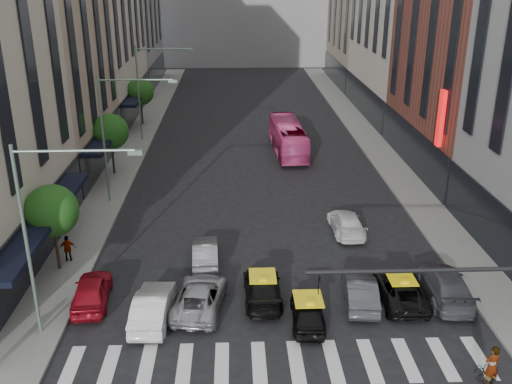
{
  "coord_description": "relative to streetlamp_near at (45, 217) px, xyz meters",
  "views": [
    {
      "loc": [
        -1.93,
        -18.55,
        15.78
      ],
      "look_at": [
        -0.74,
        11.46,
        4.0
      ],
      "focal_mm": 40.0,
      "sensor_mm": 36.0,
      "label": 1
    }
  ],
  "objects": [
    {
      "name": "bus",
      "position": [
        13.03,
        27.64,
        -4.47
      ],
      "size": [
        2.87,
        10.36,
        2.86
      ],
      "primitive_type": "imported",
      "rotation": [
        0.0,
        0.0,
        3.19
      ],
      "color": "#DD4188",
      "rests_on": "ground"
    },
    {
      "name": "car_grey_mid",
      "position": [
        14.34,
        2.13,
        -5.19
      ],
      "size": [
        1.92,
        4.47,
        1.43
      ],
      "primitive_type": "imported",
      "rotation": [
        0.0,
        0.0,
        3.05
      ],
      "color": "#36393D",
      "rests_on": "ground"
    },
    {
      "name": "sidewalk_right",
      "position": [
        21.54,
        26.0,
        -5.83
      ],
      "size": [
        3.0,
        96.0,
        0.15
      ],
      "primitive_type": "cube",
      "color": "slate",
      "rests_on": "ground"
    },
    {
      "name": "tree_mid",
      "position": [
        -1.76,
        22.0,
        -2.25
      ],
      "size": [
        2.88,
        2.88,
        4.95
      ],
      "color": "black",
      "rests_on": "sidewalk_left"
    },
    {
      "name": "taxi_right",
      "position": [
        16.41,
        2.18,
        -5.26
      ],
      "size": [
        2.21,
        4.65,
        1.28
      ],
      "primitive_type": "imported",
      "rotation": [
        0.0,
        0.0,
        3.12
      ],
      "color": "black",
      "rests_on": "ground"
    },
    {
      "name": "rider",
      "position": [
        18.16,
        -4.51,
        -4.09
      ],
      "size": [
        0.77,
        0.61,
        1.84
      ],
      "primitive_type": "imported",
      "rotation": [
        0.0,
        0.0,
        3.42
      ],
      "color": "gray",
      "rests_on": "motorcycle"
    },
    {
      "name": "streetlamp_far",
      "position": [
        0.0,
        32.0,
        0.0
      ],
      "size": [
        5.38,
        0.25,
        9.0
      ],
      "color": "gray",
      "rests_on": "sidewalk_left"
    },
    {
      "name": "traffic_signal",
      "position": [
        17.74,
        -5.0,
        -1.43
      ],
      "size": [
        10.1,
        0.2,
        6.0
      ],
      "color": "black",
      "rests_on": "ground"
    },
    {
      "name": "liberty_sign",
      "position": [
        22.64,
        16.0,
        0.1
      ],
      "size": [
        0.3,
        0.7,
        4.0
      ],
      "color": "red",
      "rests_on": "ground"
    },
    {
      "name": "car_silver",
      "position": [
        6.3,
        1.89,
        -5.22
      ],
      "size": [
        2.9,
        5.18,
        1.37
      ],
      "primitive_type": "imported",
      "rotation": [
        0.0,
        0.0,
        3.01
      ],
      "color": "#9E9EA3",
      "rests_on": "ground"
    },
    {
      "name": "tree_near",
      "position": [
        -1.76,
        6.0,
        -2.25
      ],
      "size": [
        2.88,
        2.88,
        4.95
      ],
      "color": "black",
      "rests_on": "sidewalk_left"
    },
    {
      "name": "streetlamp_mid",
      "position": [
        0.0,
        16.0,
        0.0
      ],
      "size": [
        5.38,
        0.25,
        9.0
      ],
      "color": "gray",
      "rests_on": "sidewalk_left"
    },
    {
      "name": "car_red",
      "position": [
        0.84,
        2.55,
        -5.18
      ],
      "size": [
        2.07,
        4.39,
        1.45
      ],
      "primitive_type": "imported",
      "rotation": [
        0.0,
        0.0,
        3.23
      ],
      "color": "maroon",
      "rests_on": "ground"
    },
    {
      "name": "car_row2_left",
      "position": [
        6.36,
        6.65,
        -5.24
      ],
      "size": [
        1.61,
        4.12,
        1.34
      ],
      "primitive_type": "imported",
      "rotation": [
        0.0,
        0.0,
        3.19
      ],
      "color": "#98979C",
      "rests_on": "ground"
    },
    {
      "name": "taxi_left",
      "position": [
        9.44,
        2.59,
        -5.23
      ],
      "size": [
        1.93,
        4.63,
        1.34
      ],
      "primitive_type": "imported",
      "rotation": [
        0.0,
        0.0,
        3.15
      ],
      "color": "black",
      "rests_on": "ground"
    },
    {
      "name": "building_right_b",
      "position": [
        27.04,
        23.0,
        7.1
      ],
      "size": [
        8.0,
        18.0,
        26.0
      ],
      "primitive_type": "cube",
      "color": "brown",
      "rests_on": "ground"
    },
    {
      "name": "streetlamp_near",
      "position": [
        0.0,
        0.0,
        0.0
      ],
      "size": [
        5.38,
        0.25,
        9.0
      ],
      "color": "gray",
      "rests_on": "sidewalk_left"
    },
    {
      "name": "taxi_center",
      "position": [
        11.48,
        0.41,
        -5.25
      ],
      "size": [
        1.74,
        3.92,
        1.31
      ],
      "primitive_type": "imported",
      "rotation": [
        0.0,
        0.0,
        3.09
      ],
      "color": "black",
      "rests_on": "ground"
    },
    {
      "name": "sidewalk_left",
      "position": [
        -1.46,
        26.0,
        -5.83
      ],
      "size": [
        3.0,
        96.0,
        0.15
      ],
      "primitive_type": "cube",
      "color": "slate",
      "rests_on": "ground"
    },
    {
      "name": "car_row2_right",
      "position": [
        15.21,
        10.35,
        -5.24
      ],
      "size": [
        1.97,
        4.61,
        1.32
      ],
      "primitive_type": "imported",
      "rotation": [
        0.0,
        0.0,
        3.17
      ],
      "color": "white",
      "rests_on": "ground"
    },
    {
      "name": "pedestrian_far",
      "position": [
        -1.47,
        6.91,
        -4.97
      ],
      "size": [
        0.96,
        0.51,
        1.56
      ],
      "primitive_type": "imported",
      "rotation": [
        0.0,
        0.0,
        3.29
      ],
      "color": "gray",
      "rests_on": "sidewalk_left"
    },
    {
      "name": "car_grey_curb",
      "position": [
        18.78,
        2.4,
        -5.15
      ],
      "size": [
        2.47,
        5.32,
        1.5
      ],
      "primitive_type": "imported",
      "rotation": [
        0.0,
        0.0,
        3.07
      ],
      "color": "#46484F",
      "rests_on": "ground"
    },
    {
      "name": "motorcycle",
      "position": [
        18.16,
        -4.51,
        -5.46
      ],
      "size": [
        1.04,
        1.8,
        0.9
      ],
      "primitive_type": "imported",
      "rotation": [
        0.0,
        0.0,
        3.42
      ],
      "color": "black",
      "rests_on": "ground"
    },
    {
      "name": "building_left_b",
      "position": [
        -6.96,
        24.0,
        6.1
      ],
      "size": [
        8.0,
        16.0,
        24.0
      ],
      "primitive_type": "cube",
      "color": "tan",
      "rests_on": "ground"
    },
    {
      "name": "car_white_front",
      "position": [
        4.12,
        0.97,
        -5.15
      ],
      "size": [
        1.81,
        4.66,
        1.51
      ],
      "primitive_type": "imported",
      "rotation": [
        0.0,
        0.0,
        3.1
      ],
      "color": "silver",
      "rests_on": "ground"
    },
    {
      "name": "tree_far",
      "position": [
        -1.76,
        38.0,
        -2.25
      ],
      "size": [
        2.88,
        2.88,
        4.95
      ],
      "color": "black",
      "rests_on": "sidewalk_left"
    }
  ]
}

